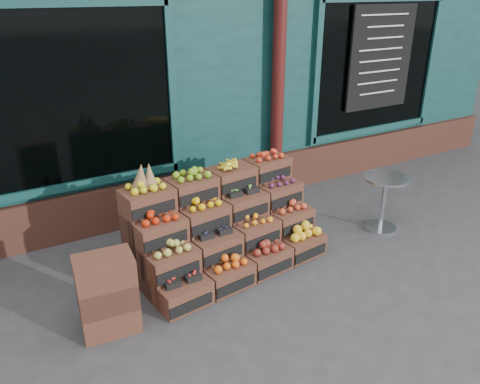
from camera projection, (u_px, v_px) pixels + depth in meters
ground at (289, 283)px, 5.04m from camera, size 60.00×60.00×0.00m
shop_facade at (123, 21)px, 8.13m from camera, size 12.00×6.24×4.80m
crate_display at (224, 229)px, 5.29m from camera, size 2.22×1.27×1.33m
spare_crates at (107, 294)px, 4.21m from camera, size 0.54×0.40×0.76m
bistro_table at (384, 197)px, 6.01m from camera, size 0.58×0.58×0.73m
shopkeeper at (93, 143)px, 6.19m from camera, size 0.85×0.66×2.07m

